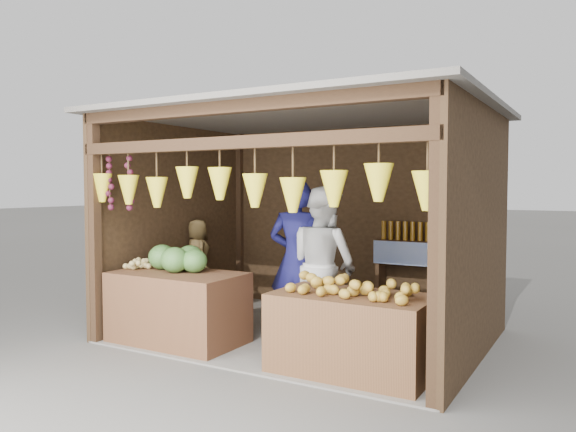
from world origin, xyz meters
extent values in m
plane|color=#514F49|center=(0.00, 0.00, 0.00)|extent=(80.00, 80.00, 0.00)
cube|color=slate|center=(0.00, 0.00, 0.01)|extent=(4.00, 3.00, 0.02)
cube|color=black|center=(0.00, 1.50, 1.30)|extent=(4.00, 0.06, 2.60)
cube|color=black|center=(-2.00, 0.00, 1.30)|extent=(0.06, 3.00, 2.60)
cube|color=black|center=(2.00, 0.00, 1.30)|extent=(0.06, 3.00, 2.60)
cube|color=#605B54|center=(0.00, 0.00, 2.63)|extent=(4.30, 3.30, 0.06)
cube|color=black|center=(-1.94, -1.44, 1.30)|extent=(0.11, 0.11, 2.60)
cube|color=black|center=(1.94, -1.44, 1.30)|extent=(0.11, 0.11, 2.60)
cube|color=black|center=(-1.94, 1.44, 1.30)|extent=(0.11, 0.11, 2.60)
cube|color=black|center=(1.94, 1.44, 1.30)|extent=(0.11, 0.11, 2.60)
cube|color=black|center=(0.00, -1.44, 2.20)|extent=(4.00, 0.12, 0.12)
cube|color=black|center=(0.00, -1.44, 2.54)|extent=(4.00, 0.12, 0.12)
cube|color=#382314|center=(1.05, 1.30, 1.05)|extent=(1.25, 0.30, 0.05)
cube|color=#382314|center=(0.47, 1.30, 0.53)|extent=(0.05, 0.28, 1.05)
cube|color=#382314|center=(1.64, 1.30, 0.53)|extent=(0.05, 0.28, 1.05)
cube|color=blue|center=(1.05, 1.14, 0.92)|extent=(1.25, 0.02, 0.30)
cube|color=#502D1A|center=(-1.10, -1.00, 0.41)|extent=(1.48, 0.85, 0.81)
cube|color=#51311B|center=(1.03, -0.99, 0.38)|extent=(1.49, 0.85, 0.76)
cube|color=black|center=(-1.79, 0.21, 0.16)|extent=(0.34, 0.34, 0.32)
imported|color=#131246|center=(0.01, -0.22, 0.93)|extent=(0.74, 0.55, 1.86)
imported|color=silver|center=(0.32, -0.16, 0.89)|extent=(1.06, 0.96, 1.79)
imported|color=brown|center=(-1.79, 0.21, 0.82)|extent=(0.59, 0.54, 1.01)
camera|label=1|loc=(3.11, -5.85, 1.78)|focal=35.00mm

